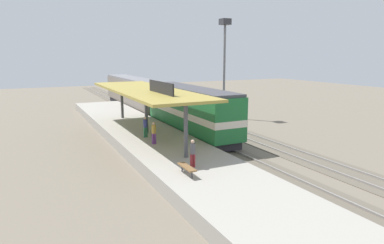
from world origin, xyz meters
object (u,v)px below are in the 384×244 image
Objects in this scene: platform_bench at (187,167)px; person_walking at (154,132)px; locomotive at (190,111)px; light_mast at (225,48)px; person_boarding at (193,152)px; passenger_carriage_single at (134,93)px; person_waiting at (145,126)px.

person_walking is (0.67, 7.22, 0.51)m from platform_bench.
light_mast is at bearing 40.70° from locomotive.
platform_bench is 0.12× the size of locomotive.
platform_bench is 13.38m from locomotive.
light_mast reaches higher than platform_bench.
platform_bench is 24.23m from light_mast.
person_boarding is at bearing -88.02° from person_walking.
light_mast is 22.78m from person_boarding.
light_mast is at bearing -55.36° from passenger_carriage_single.
locomotive reaches higher than person_waiting.
light_mast reaches higher than person_walking.
locomotive is 11.90m from light_mast.
passenger_carriage_single is 23.32m from person_walking.
locomotive is 5.74m from person_waiting.
locomotive is 0.72× the size of passenger_carriage_single.
person_boarding is (-12.92, -17.59, -6.54)m from light_mast.
person_waiting is 1.00× the size of person_walking.
locomotive is 12.04m from person_boarding.
locomotive is at bearing -90.00° from passenger_carriage_single.
platform_bench is at bearing -116.73° from locomotive.
passenger_carriage_single is (6.00, 29.92, 0.97)m from platform_bench.
light_mast reaches higher than locomotive.
light_mast is 6.84× the size of person_waiting.
person_waiting is at bearing -155.88° from locomotive.
person_boarding is (0.21, -6.18, 0.00)m from person_walking.
light_mast reaches higher than person_waiting.
platform_bench is 0.15× the size of light_mast.
light_mast is at bearing 53.71° from person_boarding.
locomotive reaches higher than platform_bench.
locomotive reaches higher than passenger_carriage_single.
passenger_carriage_single is at bearing 75.63° from person_waiting.
passenger_carriage_single is 1.71× the size of light_mast.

